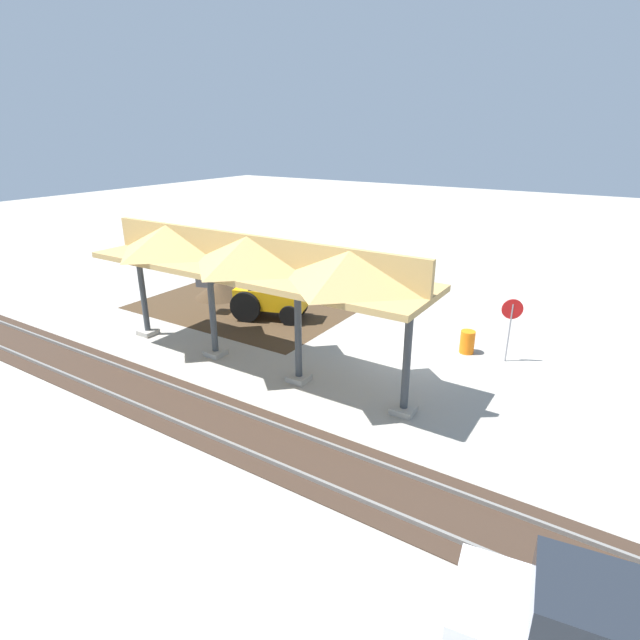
# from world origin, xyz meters

# --- Properties ---
(ground_plane) EXTENTS (120.00, 120.00, 0.00)m
(ground_plane) POSITION_xyz_m (0.00, 0.00, 0.00)
(ground_plane) COLOR #9E998E
(dirt_work_zone) EXTENTS (10.21, 7.00, 0.01)m
(dirt_work_zone) POSITION_xyz_m (9.40, -0.36, 0.00)
(dirt_work_zone) COLOR #42301E
(dirt_work_zone) RESTS_ON ground
(platform_canopy) EXTENTS (12.95, 3.20, 4.90)m
(platform_canopy) POSITION_xyz_m (4.62, 4.58, 4.17)
(platform_canopy) COLOR #9E998E
(platform_canopy) RESTS_ON ground
(rail_tracks) EXTENTS (60.00, 2.58, 0.15)m
(rail_tracks) POSITION_xyz_m (0.00, 8.06, 0.03)
(rail_tracks) COLOR slate
(rail_tracks) RESTS_ON ground
(stop_sign) EXTENTS (0.70, 0.34, 2.46)m
(stop_sign) POSITION_xyz_m (-2.98, -0.90, 1.77)
(stop_sign) COLOR gray
(stop_sign) RESTS_ON ground
(backhoe) EXTENTS (5.16, 2.76, 2.82)m
(backhoe) POSITION_xyz_m (7.43, 0.21, 1.27)
(backhoe) COLOR orange
(backhoe) RESTS_ON ground
(dirt_mound) EXTENTS (5.14, 5.14, 1.79)m
(dirt_mound) POSITION_xyz_m (11.50, -0.89, 0.00)
(dirt_mound) COLOR #42301E
(dirt_mound) RESTS_ON ground
(traffic_barrel) EXTENTS (0.56, 0.56, 0.90)m
(traffic_barrel) POSITION_xyz_m (-1.51, -0.87, 0.45)
(traffic_barrel) COLOR orange
(traffic_barrel) RESTS_ON ground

